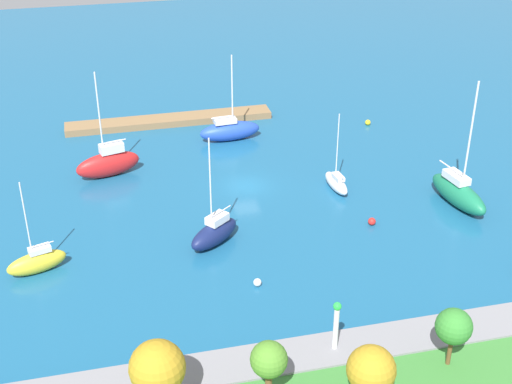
% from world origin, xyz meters
% --- Properties ---
extents(water, '(160.00, 160.00, 0.00)m').
position_xyz_m(water, '(0.00, 0.00, 0.00)').
color(water, '#19567F').
rests_on(water, ground).
extents(pier_dock, '(24.46, 2.84, 0.79)m').
position_xyz_m(pier_dock, '(5.35, -17.78, 0.40)').
color(pier_dock, olive).
rests_on(pier_dock, ground).
extents(breakwater, '(64.87, 3.31, 1.27)m').
position_xyz_m(breakwater, '(0.00, 26.28, 0.63)').
color(breakwater, gray).
rests_on(breakwater, ground).
extents(harbor_beacon, '(0.56, 0.56, 3.73)m').
position_xyz_m(harbor_beacon, '(-0.09, 26.28, 3.42)').
color(harbor_beacon, silver).
rests_on(harbor_beacon, breakwater).
extents(park_tree_mideast, '(2.29, 2.29, 4.37)m').
position_xyz_m(park_tree_mideast, '(5.39, 29.70, 4.27)').
color(park_tree_mideast, brown).
rests_on(park_tree_mideast, shoreline_park).
extents(park_tree_west, '(2.39, 2.39, 4.28)m').
position_xyz_m(park_tree_west, '(-6.85, 29.34, 4.16)').
color(park_tree_west, brown).
rests_on(park_tree_west, shoreline_park).
extents(park_tree_east, '(2.98, 2.98, 4.43)m').
position_xyz_m(park_tree_east, '(-0.34, 31.66, 4.04)').
color(park_tree_east, brown).
rests_on(park_tree_east, shoreline_park).
extents(park_tree_midwest, '(3.34, 3.34, 5.25)m').
position_xyz_m(park_tree_midwest, '(11.94, 29.24, 4.66)').
color(park_tree_midwest, brown).
rests_on(park_tree_midwest, shoreline_park).
extents(sailboat_yellow_outer_mooring, '(5.02, 2.83, 8.28)m').
position_xyz_m(sailboat_yellow_outer_mooring, '(19.74, 10.53, 0.99)').
color(sailboat_yellow_outer_mooring, yellow).
rests_on(sailboat_yellow_outer_mooring, water).
extents(sailboat_red_off_beacon, '(6.88, 3.56, 11.16)m').
position_xyz_m(sailboat_red_off_beacon, '(13.15, -5.52, 1.45)').
color(sailboat_red_off_beacon, red).
rests_on(sailboat_red_off_beacon, water).
extents(sailboat_blue_along_channel, '(7.07, 2.69, 9.92)m').
position_xyz_m(sailboat_blue_along_channel, '(-0.68, -11.40, 1.19)').
color(sailboat_blue_along_channel, '#2347B2').
rests_on(sailboat_blue_along_channel, water).
extents(sailboat_navy_center_basin, '(5.47, 4.92, 10.07)m').
position_xyz_m(sailboat_navy_center_basin, '(5.02, 9.67, 1.09)').
color(sailboat_navy_center_basin, '#141E4C').
rests_on(sailboat_navy_center_basin, water).
extents(sailboat_white_lone_north, '(1.64, 4.63, 7.91)m').
position_xyz_m(sailboat_white_lone_north, '(-8.49, 2.75, 0.76)').
color(sailboat_white_lone_north, white).
rests_on(sailboat_white_lone_north, water).
extents(sailboat_green_west_end, '(3.32, 8.02, 12.44)m').
position_xyz_m(sailboat_green_west_end, '(-18.66, 8.31, 1.29)').
color(sailboat_green_west_end, '#19724C').
rests_on(sailboat_green_west_end, water).
extents(mooring_buoy_white, '(0.64, 0.64, 0.64)m').
position_xyz_m(mooring_buoy_white, '(2.89, 16.58, 0.32)').
color(mooring_buoy_white, white).
rests_on(mooring_buoy_white, water).
extents(mooring_buoy_red, '(0.70, 0.70, 0.70)m').
position_xyz_m(mooring_buoy_red, '(-9.37, 9.96, 0.35)').
color(mooring_buoy_red, red).
rests_on(mooring_buoy_red, water).
extents(mooring_buoy_yellow, '(0.65, 0.65, 0.65)m').
position_xyz_m(mooring_buoy_yellow, '(-17.56, -11.76, 0.33)').
color(mooring_buoy_yellow, yellow).
rests_on(mooring_buoy_yellow, water).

